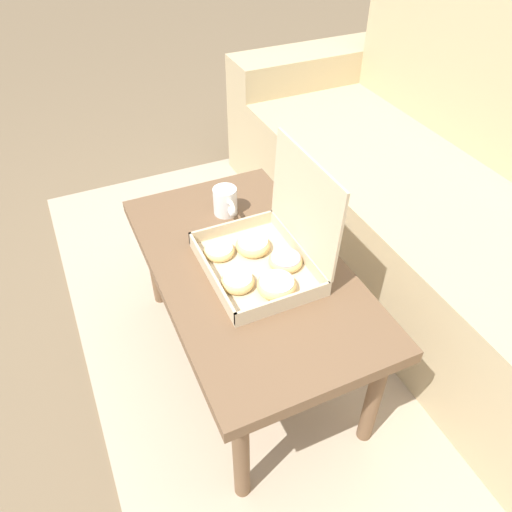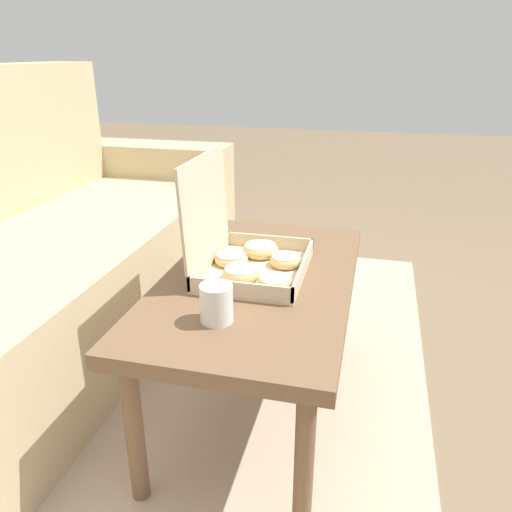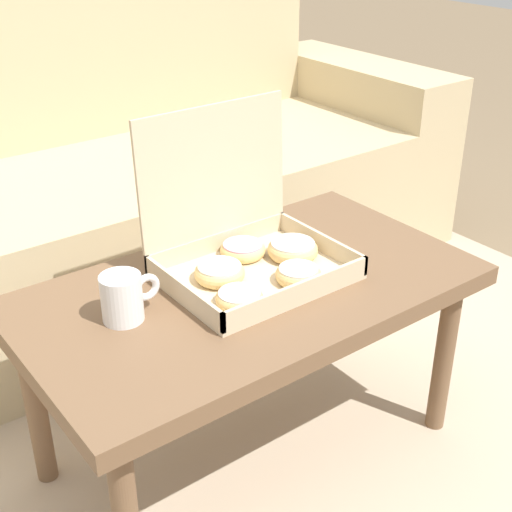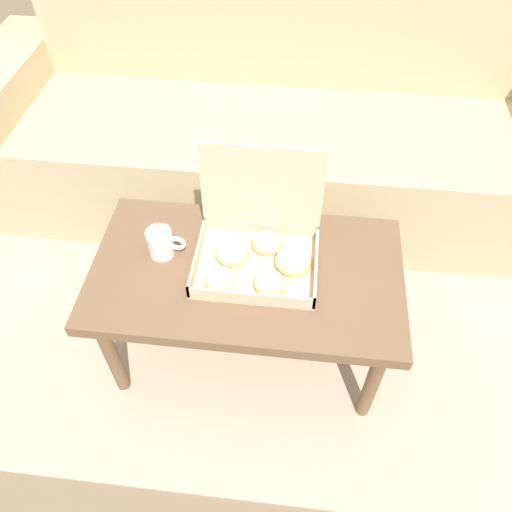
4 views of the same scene
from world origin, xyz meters
The scene contains 5 objects.
ground_plane centered at (0.00, 0.00, 0.00)m, with size 12.00×12.00×0.00m, color #756047.
area_rug centered at (0.00, 0.30, 0.01)m, with size 2.59×1.79×0.01m, color tan.
coffee_table centered at (0.00, -0.07, 0.40)m, with size 0.93×0.52×0.45m.
pastry_box centered at (0.03, -0.03, 0.50)m, with size 0.36×0.30×0.33m.
coffee_mug centered at (-0.26, -0.04, 0.50)m, with size 0.12×0.08×0.09m.
Camera 2 is at (-1.24, -0.37, 1.03)m, focal length 35.00 mm.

